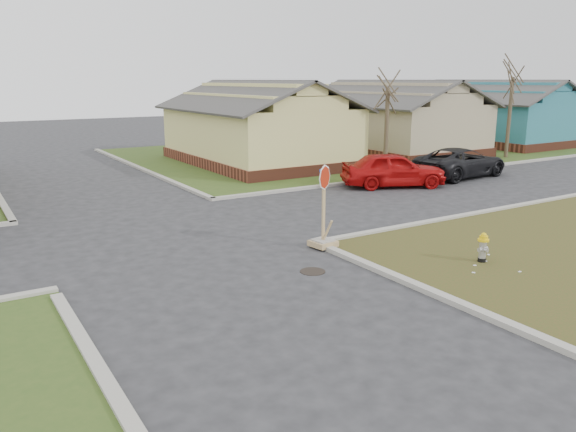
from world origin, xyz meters
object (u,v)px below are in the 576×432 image
stop_sign (323,229)px  red_sedan (393,169)px  fire_hydrant (483,246)px  dark_pickup (460,162)px

stop_sign → red_sedan: bearing=28.8°
red_sedan → fire_hydrant: bearing=174.1°
dark_pickup → red_sedan: bearing=87.5°
fire_hydrant → dark_pickup: size_ratio=0.15×
fire_hydrant → red_sedan: bearing=55.0°
fire_hydrant → stop_sign: bearing=124.1°
fire_hydrant → red_sedan: size_ratio=0.17×
stop_sign → dark_pickup: (12.68, 6.24, 0.16)m
stop_sign → fire_hydrant: bearing=-58.6°
red_sedan → dark_pickup: bearing=-63.2°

